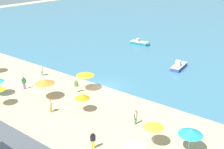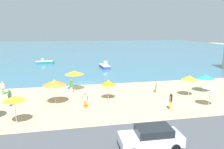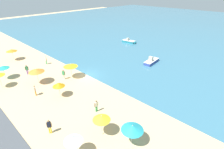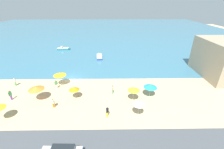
# 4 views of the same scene
# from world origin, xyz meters

# --- Properties ---
(ground_plane) EXTENTS (160.00, 160.00, 0.00)m
(ground_plane) POSITION_xyz_m (0.00, 0.00, 0.00)
(ground_plane) COLOR tan
(sea) EXTENTS (150.00, 110.00, 0.05)m
(sea) POSITION_xyz_m (0.00, 55.00, 0.03)
(sea) COLOR teal
(sea) RESTS_ON ground_plane
(beach_umbrella_1) EXTENTS (2.12, 2.12, 2.40)m
(beach_umbrella_1) POSITION_xyz_m (-9.34, -10.62, 2.15)
(beach_umbrella_1) COLOR #B2B2B7
(beach_umbrella_1) RESTS_ON ground_plane
(beach_umbrella_2) EXTENTS (1.88, 1.88, 2.60)m
(beach_umbrella_2) POSITION_xyz_m (12.03, -7.82, 2.28)
(beach_umbrella_2) COLOR #B2B2B7
(beach_umbrella_2) RESTS_ON ground_plane
(beach_umbrella_3) EXTENTS (2.47, 2.47, 2.72)m
(beach_umbrella_3) POSITION_xyz_m (-3.62, -7.40, 2.38)
(beach_umbrella_3) COLOR #B2B2B7
(beach_umbrella_3) RESTS_ON ground_plane
(beach_umbrella_4) EXTENTS (2.26, 2.26, 2.36)m
(beach_umbrella_4) POSITION_xyz_m (15.04, -6.53, 2.03)
(beach_umbrella_4) COLOR #B2B2B7
(beach_umbrella_4) RESTS_ON ground_plane
(beach_umbrella_5) EXTENTS (2.17, 2.17, 2.50)m
(beach_umbrella_5) POSITION_xyz_m (-17.26, -6.46, 2.22)
(beach_umbrella_5) COLOR #B2B2B7
(beach_umbrella_5) RESTS_ON ground_plane
(beach_umbrella_6) EXTENTS (1.71, 1.71, 2.33)m
(beach_umbrella_6) POSITION_xyz_m (2.32, -7.01, 1.98)
(beach_umbrella_6) COLOR #B2B2B7
(beach_umbrella_6) RESTS_ON ground_plane
(beach_umbrella_7) EXTENTS (1.75, 1.75, 2.65)m
(beach_umbrella_7) POSITION_xyz_m (12.23, -11.45, 2.31)
(beach_umbrella_7) COLOR #B2B2B7
(beach_umbrella_7) RESTS_ON ground_plane
(beach_umbrella_8) EXTENTS (2.41, 2.41, 2.66)m
(beach_umbrella_8) POSITION_xyz_m (-1.34, -2.48, 2.37)
(beach_umbrella_8) COLOR #B2B2B7
(beach_umbrella_8) RESTS_ON ground_plane
(bather_0) EXTENTS (0.25, 0.57, 1.68)m
(bather_0) POSITION_xyz_m (8.69, -5.64, 0.94)
(bather_0) COLOR green
(bather_0) RESTS_ON ground_plane
(bather_1) EXTENTS (0.34, 0.53, 1.81)m
(bather_1) POSITION_xyz_m (-8.22, -7.26, 1.02)
(bather_1) COLOR purple
(bather_1) RESTS_ON ground_plane
(bather_2) EXTENTS (0.40, 0.46, 1.81)m
(bather_2) POSITION_xyz_m (7.83, -11.59, 1.02)
(bather_2) COLOR yellow
(bather_2) RESTS_ON ground_plane
(bather_3) EXTENTS (0.55, 0.31, 1.63)m
(bather_3) POSITION_xyz_m (-0.52, -9.34, 0.91)
(bather_3) COLOR orange
(bather_3) RESTS_ON ground_plane
(bather_4) EXTENTS (0.49, 0.38, 1.78)m
(bather_4) POSITION_xyz_m (-1.82, -3.73, 1.00)
(bather_4) COLOR silver
(bather_4) RESTS_ON ground_plane
(bather_5) EXTENTS (0.57, 0.23, 1.66)m
(bather_5) POSITION_xyz_m (-10.13, -2.62, 0.93)
(bather_5) COLOR #44A35B
(bather_5) RESTS_ON ground_plane
(skiff_nearshore) EXTENTS (1.82, 4.64, 1.51)m
(skiff_nearshore) POSITION_xyz_m (5.22, 12.73, 0.45)
(skiff_nearshore) COLOR #374B9F
(skiff_nearshore) RESTS_ON sea
(skiff_offshore) EXTENTS (4.19, 1.98, 1.20)m
(skiff_offshore) POSITION_xyz_m (-7.44, 20.95, 0.41)
(skiff_offshore) COLOR teal
(skiff_offshore) RESTS_ON sea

